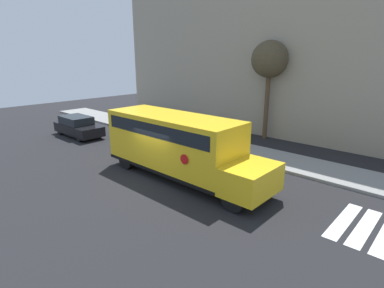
% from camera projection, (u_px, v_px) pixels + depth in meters
% --- Properties ---
extents(ground_plane, '(60.00, 60.00, 0.00)m').
position_uv_depth(ground_plane, '(159.00, 179.00, 14.95)').
color(ground_plane, black).
extents(sidewalk_strip, '(44.00, 3.00, 0.15)m').
position_uv_depth(sidewalk_strip, '(234.00, 149.00, 19.53)').
color(sidewalk_strip, gray).
rests_on(sidewalk_strip, ground).
extents(building_backdrop, '(32.00, 4.00, 12.79)m').
position_uv_depth(building_backdrop, '(287.00, 49.00, 22.36)').
color(building_backdrop, '#9E937F').
rests_on(building_backdrop, ground).
extents(school_bus, '(9.14, 2.57, 3.11)m').
position_uv_depth(school_bus, '(178.00, 143.00, 14.72)').
color(school_bus, yellow).
rests_on(school_bus, ground).
extents(parked_car, '(4.55, 1.80, 1.51)m').
position_uv_depth(parked_car, '(78.00, 126.00, 22.82)').
color(parked_car, black).
rests_on(parked_car, ground).
extents(tree_near_sidewalk, '(2.56, 2.56, 6.98)m').
position_uv_depth(tree_near_sidewalk, '(270.00, 61.00, 20.81)').
color(tree_near_sidewalk, brown).
rests_on(tree_near_sidewalk, ground).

